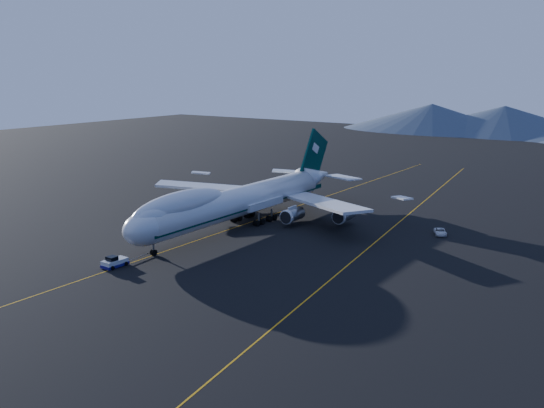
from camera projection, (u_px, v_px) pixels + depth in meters
The scene contains 6 objects.
ground at pixel (239, 226), 135.37m from camera, with size 500.00×500.00×0.00m, color black.
taxiway_line_main at pixel (239, 226), 135.37m from camera, with size 0.25×220.00×0.01m, color orange.
taxiway_line_side at pixel (382, 236), 126.79m from camera, with size 0.25×200.00×0.01m, color orange.
boeing_747 at pixel (239, 201), 134.14m from camera, with size 59.62×72.43×19.37m.
pushback_tug at pixel (115, 263), 107.34m from camera, with size 2.79×4.73×2.03m.
service_van at pixel (440, 232), 127.91m from camera, with size 2.25×4.89×1.36m, color silver.
Camera 1 is at (80.37, -103.81, 34.17)m, focal length 40.00 mm.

